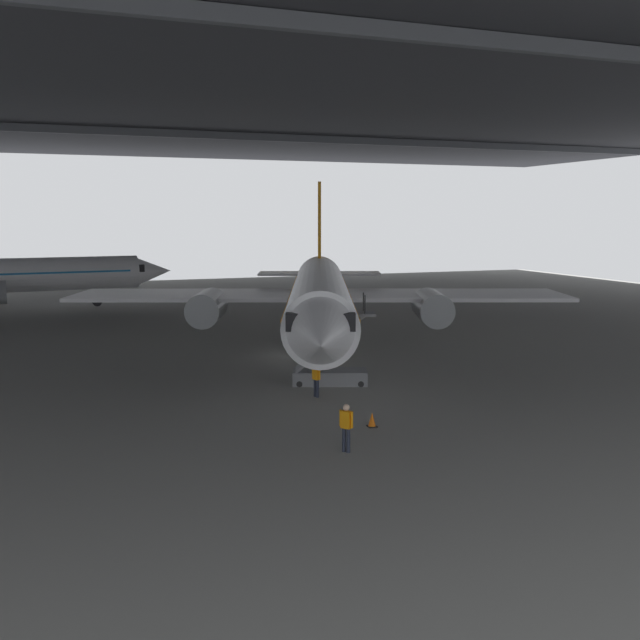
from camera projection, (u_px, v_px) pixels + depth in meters
ground_plane at (309, 356)px, 42.56m from camera, size 110.00×110.00×0.00m
hangar_structure at (247, 98)px, 52.83m from camera, size 121.00×99.00×17.69m
airplane_main at (320, 296)px, 44.68m from camera, size 33.35×33.56×10.93m
boarding_stairs at (331, 370)px, 35.53m from camera, size 4.32×2.71×4.55m
crew_worker_near_nose at (346, 425)px, 25.16m from camera, size 0.39×0.45×1.76m
crew_worker_by_stairs at (316, 377)px, 32.88m from camera, size 0.32×0.53×1.66m
traffic_cone_orange at (372, 420)px, 28.30m from camera, size 0.36×0.36×0.60m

